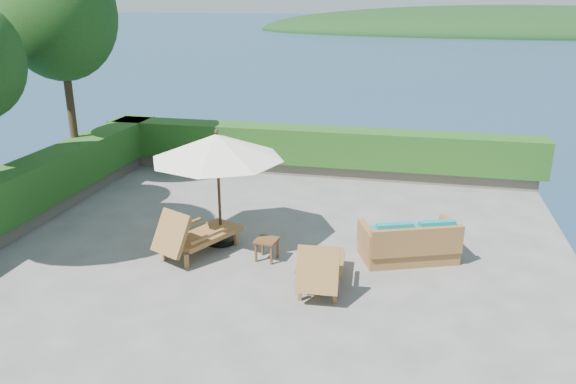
% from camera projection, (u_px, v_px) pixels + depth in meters
% --- Properties ---
extents(ground, '(12.00, 12.00, 0.00)m').
position_uv_depth(ground, '(264.00, 257.00, 11.01)').
color(ground, gray).
rests_on(ground, ground).
extents(foundation, '(12.00, 12.00, 3.00)m').
position_uv_depth(foundation, '(265.00, 325.00, 11.52)').
color(foundation, '#534C42').
rests_on(foundation, ocean).
extents(ocean, '(600.00, 600.00, 0.00)m').
position_uv_depth(ocean, '(266.00, 384.00, 11.99)').
color(ocean, '#18364C').
rests_on(ocean, ground).
extents(offshore_island, '(126.00, 57.60, 12.60)m').
position_uv_depth(offshore_island, '(513.00, 32.00, 135.93)').
color(offshore_island, black).
rests_on(offshore_island, ocean).
extents(planter_wall_far, '(12.00, 0.60, 0.36)m').
position_uv_depth(planter_wall_far, '(314.00, 168.00, 16.12)').
color(planter_wall_far, '#6C6456').
rests_on(planter_wall_far, ground).
extents(planter_wall_left, '(0.60, 12.00, 0.36)m').
position_uv_depth(planter_wall_left, '(14.00, 225.00, 12.11)').
color(planter_wall_left, '#6C6456').
rests_on(planter_wall_left, ground).
extents(hedge_far, '(12.40, 0.90, 1.00)m').
position_uv_depth(hedge_far, '(315.00, 146.00, 15.90)').
color(hedge_far, '#174212').
rests_on(hedge_far, planter_wall_far).
extents(hedge_left, '(0.90, 12.40, 1.00)m').
position_uv_depth(hedge_left, '(9.00, 195.00, 11.89)').
color(hedge_left, '#174212').
rests_on(hedge_left, planter_wall_left).
extents(tree_far, '(2.80, 2.80, 6.03)m').
position_uv_depth(tree_far, '(59.00, 15.00, 13.76)').
color(tree_far, '#402E18').
rests_on(tree_far, ground).
extents(patio_umbrella, '(2.87, 2.87, 2.39)m').
position_uv_depth(patio_umbrella, '(217.00, 148.00, 11.03)').
color(patio_umbrella, black).
rests_on(patio_umbrella, ground).
extents(lounge_left, '(1.45, 1.95, 1.04)m').
position_uv_depth(lounge_left, '(194.00, 235.00, 10.96)').
color(lounge_left, olive).
rests_on(lounge_left, ground).
extents(lounge_right, '(0.83, 1.74, 0.98)m').
position_uv_depth(lounge_right, '(321.00, 267.00, 9.70)').
color(lounge_right, olive).
rests_on(lounge_right, ground).
extents(side_table, '(0.46, 0.46, 0.43)m').
position_uv_depth(side_table, '(267.00, 243.00, 10.78)').
color(side_table, brown).
rests_on(side_table, ground).
extents(wicker_loveseat, '(2.01, 1.51, 0.89)m').
position_uv_depth(wicker_loveseat, '(409.00, 244.00, 10.77)').
color(wicker_loveseat, olive).
rests_on(wicker_loveseat, ground).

